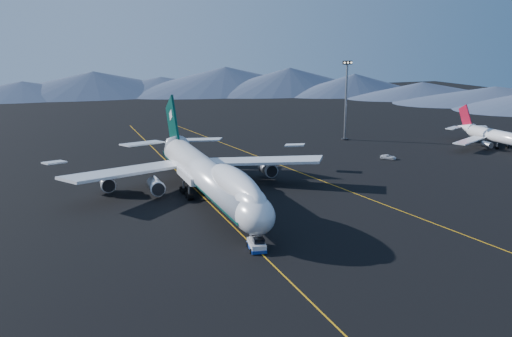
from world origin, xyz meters
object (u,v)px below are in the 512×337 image
object	(u,v)px
pushback_tug	(257,245)
floodlight_mast	(346,100)
service_van	(388,157)
boeing_747	(207,174)
second_jet	(504,138)

from	to	relation	value
pushback_tug	floodlight_mast	bearing A→B (deg)	62.17
service_van	pushback_tug	bearing A→B (deg)	178.34
pushback_tug	service_van	xyz separation A→B (m)	(59.26, 52.06, -0.07)
boeing_747	second_jet	xyz separation A→B (m)	(100.28, 22.57, -2.25)
pushback_tug	second_jet	bearing A→B (deg)	36.58
second_jet	service_van	world-z (taller)	second_jet
pushback_tug	boeing_747	bearing A→B (deg)	99.04
boeing_747	service_van	size ratio (longest dim) A/B	16.60
pushback_tug	second_jet	world-z (taller)	second_jet
service_van	floodlight_mast	size ratio (longest dim) A/B	0.17
second_jet	floodlight_mast	xyz separation A→B (m)	(-37.51, 31.37, 9.61)
floodlight_mast	boeing_747	bearing A→B (deg)	-139.33
pushback_tug	floodlight_mast	world-z (taller)	floodlight_mast
second_jet	service_van	distance (m)	41.17
service_van	floodlight_mast	world-z (taller)	floodlight_mast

